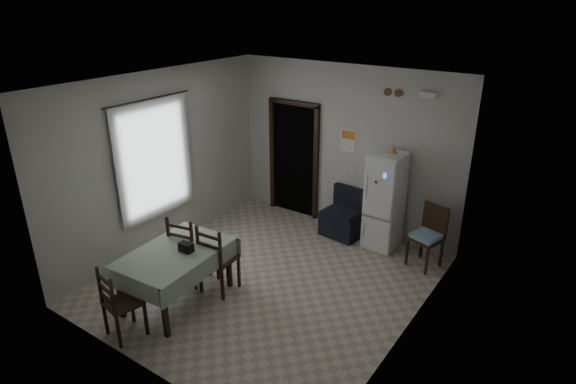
% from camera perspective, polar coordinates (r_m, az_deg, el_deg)
% --- Properties ---
extents(ground, '(4.50, 4.50, 0.00)m').
position_cam_1_polar(ground, '(7.28, -2.27, -10.39)').
color(ground, '#BDB09A').
rests_on(ground, ground).
extents(ceiling, '(4.20, 4.50, 0.02)m').
position_cam_1_polar(ceiling, '(6.20, -2.69, 12.73)').
color(ceiling, white).
rests_on(ceiling, ground).
extents(wall_back, '(4.20, 0.02, 2.90)m').
position_cam_1_polar(wall_back, '(8.40, 6.81, 5.04)').
color(wall_back, beige).
rests_on(wall_back, ground).
extents(wall_front, '(4.20, 0.02, 2.90)m').
position_cam_1_polar(wall_front, '(5.17, -17.71, -7.61)').
color(wall_front, beige).
rests_on(wall_front, ground).
extents(wall_left, '(0.02, 4.50, 2.90)m').
position_cam_1_polar(wall_left, '(7.97, -14.66, 3.48)').
color(wall_left, beige).
rests_on(wall_left, ground).
extents(wall_right, '(0.02, 4.50, 2.90)m').
position_cam_1_polar(wall_right, '(5.70, 14.74, -4.34)').
color(wall_right, beige).
rests_on(wall_right, ground).
extents(doorway, '(1.06, 0.52, 2.22)m').
position_cam_1_polar(doorway, '(9.19, 1.52, 4.19)').
color(doorway, black).
rests_on(doorway, ground).
extents(window_recess, '(0.10, 1.20, 1.60)m').
position_cam_1_polar(window_recess, '(7.85, -16.06, 3.82)').
color(window_recess, silver).
rests_on(window_recess, ground).
extents(curtain, '(0.02, 1.45, 1.85)m').
position_cam_1_polar(curtain, '(7.77, -15.54, 3.69)').
color(curtain, beige).
rests_on(curtain, ground).
extents(curtain_rod, '(0.02, 1.60, 0.02)m').
position_cam_1_polar(curtain_rod, '(7.52, -16.24, 10.53)').
color(curtain_rod, black).
rests_on(curtain_rod, ground).
extents(calendar, '(0.28, 0.02, 0.40)m').
position_cam_1_polar(calendar, '(8.32, 7.13, 6.08)').
color(calendar, white).
rests_on(calendar, ground).
extents(calendar_image, '(0.24, 0.01, 0.14)m').
position_cam_1_polar(calendar_image, '(8.28, 7.15, 6.73)').
color(calendar_image, orange).
rests_on(calendar_image, ground).
extents(light_switch, '(0.08, 0.02, 0.12)m').
position_cam_1_polar(light_switch, '(8.43, 7.56, 2.57)').
color(light_switch, beige).
rests_on(light_switch, ground).
extents(vent_left, '(0.12, 0.03, 0.12)m').
position_cam_1_polar(vent_left, '(7.84, 11.73, 11.55)').
color(vent_left, '#543421').
rests_on(vent_left, ground).
extents(vent_right, '(0.12, 0.03, 0.12)m').
position_cam_1_polar(vent_right, '(7.77, 12.96, 11.36)').
color(vent_right, '#543421').
rests_on(vent_right, ground).
extents(emergency_light, '(0.25, 0.07, 0.09)m').
position_cam_1_polar(emergency_light, '(7.58, 16.24, 11.00)').
color(emergency_light, white).
rests_on(emergency_light, ground).
extents(fridge, '(0.54, 0.54, 1.63)m').
position_cam_1_polar(fridge, '(7.98, 11.38, -1.07)').
color(fridge, white).
rests_on(fridge, ground).
extents(tan_cone, '(0.21, 0.21, 0.16)m').
position_cam_1_polar(tan_cone, '(7.71, 12.18, 5.14)').
color(tan_cone, tan).
rests_on(tan_cone, fridge).
extents(navy_seat, '(0.74, 0.72, 0.81)m').
position_cam_1_polar(navy_seat, '(8.42, 6.65, -2.52)').
color(navy_seat, black).
rests_on(navy_seat, ground).
extents(corner_chair, '(0.53, 0.53, 0.99)m').
position_cam_1_polar(corner_chair, '(7.67, 16.03, -5.21)').
color(corner_chair, black).
rests_on(corner_chair, ground).
extents(dining_table, '(1.08, 1.56, 0.78)m').
position_cam_1_polar(dining_table, '(6.80, -13.02, -9.72)').
color(dining_table, '#9CAE94').
rests_on(dining_table, ground).
extents(black_bag, '(0.19, 0.12, 0.12)m').
position_cam_1_polar(black_bag, '(6.54, -11.98, -6.43)').
color(black_bag, black).
rests_on(black_bag, dining_table).
extents(dining_chair_far_left, '(0.54, 0.54, 1.07)m').
position_cam_1_polar(dining_chair_far_left, '(7.16, -11.59, -6.46)').
color(dining_chair_far_left, black).
rests_on(dining_chair_far_left, ground).
extents(dining_chair_far_right, '(0.48, 0.48, 1.05)m').
position_cam_1_polar(dining_chair_far_right, '(6.87, -8.20, -7.67)').
color(dining_chair_far_right, black).
rests_on(dining_chair_far_right, ground).
extents(dining_chair_near_head, '(0.49, 0.49, 0.97)m').
position_cam_1_polar(dining_chair_near_head, '(6.32, -18.98, -12.20)').
color(dining_chair_near_head, black).
rests_on(dining_chair_near_head, ground).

